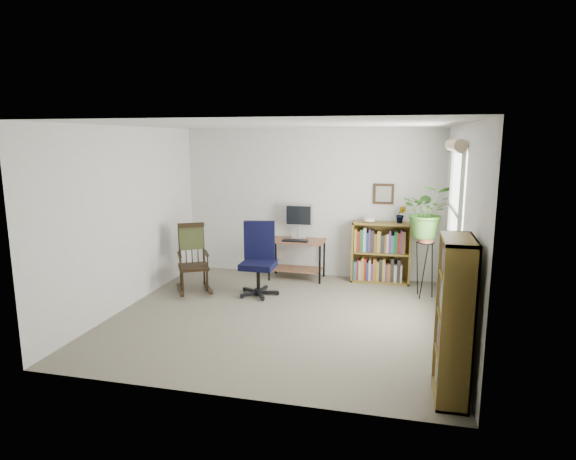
% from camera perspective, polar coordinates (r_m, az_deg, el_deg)
% --- Properties ---
extents(floor, '(4.20, 4.00, 0.00)m').
position_cam_1_polar(floor, '(6.25, -0.86, -10.18)').
color(floor, gray).
rests_on(floor, ground).
extents(ceiling, '(4.20, 4.00, 0.00)m').
position_cam_1_polar(ceiling, '(5.84, -0.93, 12.40)').
color(ceiling, silver).
rests_on(ceiling, ground).
extents(wall_back, '(4.20, 0.00, 2.40)m').
position_cam_1_polar(wall_back, '(7.86, 2.69, 3.20)').
color(wall_back, silver).
rests_on(wall_back, ground).
extents(wall_front, '(4.20, 0.00, 2.40)m').
position_cam_1_polar(wall_front, '(4.06, -7.84, -4.09)').
color(wall_front, silver).
rests_on(wall_front, ground).
extents(wall_left, '(0.00, 4.00, 2.40)m').
position_cam_1_polar(wall_left, '(6.75, -18.45, 1.40)').
color(wall_left, silver).
rests_on(wall_left, ground).
extents(wall_right, '(0.00, 4.00, 2.40)m').
position_cam_1_polar(wall_right, '(5.79, 19.70, -0.16)').
color(wall_right, silver).
rests_on(wall_right, ground).
extents(window, '(0.12, 1.20, 1.50)m').
position_cam_1_polar(window, '(6.05, 19.14, 2.25)').
color(window, silver).
rests_on(window, wall_right).
extents(desk, '(0.89, 0.49, 0.64)m').
position_cam_1_polar(desk, '(7.77, 1.06, -3.49)').
color(desk, brown).
rests_on(desk, floor).
extents(monitor, '(0.46, 0.16, 0.56)m').
position_cam_1_polar(monitor, '(7.78, 1.29, 1.05)').
color(monitor, silver).
rests_on(monitor, desk).
extents(keyboard, '(0.40, 0.15, 0.02)m').
position_cam_1_polar(keyboard, '(7.58, 0.88, -1.27)').
color(keyboard, black).
rests_on(keyboard, desk).
extents(office_chair, '(0.69, 0.69, 1.07)m').
position_cam_1_polar(office_chair, '(6.91, -3.56, -3.47)').
color(office_chair, black).
rests_on(office_chair, floor).
extents(rocking_chair, '(0.89, 1.03, 1.02)m').
position_cam_1_polar(rocking_chair, '(7.22, -11.18, -3.24)').
color(rocking_chair, black).
rests_on(rocking_chair, floor).
extents(low_bookshelf, '(0.91, 0.30, 0.96)m').
position_cam_1_polar(low_bookshelf, '(7.68, 10.96, -2.63)').
color(low_bookshelf, brown).
rests_on(low_bookshelf, floor).
extents(tall_bookshelf, '(0.27, 0.62, 1.43)m').
position_cam_1_polar(tall_bookshelf, '(4.42, 19.08, -9.96)').
color(tall_bookshelf, brown).
rests_on(tall_bookshelf, floor).
extents(plant_stand, '(0.29, 0.29, 0.94)m').
position_cam_1_polar(plant_stand, '(7.10, 15.88, -4.04)').
color(plant_stand, black).
rests_on(plant_stand, floor).
extents(spider_plant, '(1.69, 1.88, 1.46)m').
position_cam_1_polar(spider_plant, '(6.91, 16.36, 5.07)').
color(spider_plant, '#386824').
rests_on(spider_plant, plant_stand).
extents(potted_plant_small, '(0.13, 0.24, 0.11)m').
position_cam_1_polar(potted_plant_small, '(7.59, 13.22, 1.21)').
color(potted_plant_small, '#386824').
rests_on(potted_plant_small, low_bookshelf).
extents(framed_picture, '(0.32, 0.04, 0.32)m').
position_cam_1_polar(framed_picture, '(7.68, 11.25, 4.21)').
color(framed_picture, black).
rests_on(framed_picture, wall_back).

